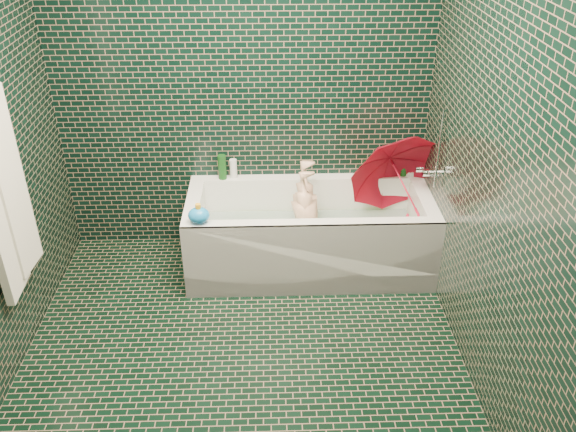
{
  "coord_description": "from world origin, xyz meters",
  "views": [
    {
      "loc": [
        0.18,
        -2.64,
        2.56
      ],
      "look_at": [
        0.29,
        0.82,
        0.53
      ],
      "focal_mm": 38.0,
      "sensor_mm": 36.0,
      "label": 1
    }
  ],
  "objects_px": {
    "umbrella": "(404,186)",
    "bath_toy": "(199,215)",
    "bathtub": "(309,241)",
    "child": "(308,225)",
    "rubber_duck": "(370,171)"
  },
  "relations": [
    {
      "from": "child",
      "to": "bath_toy",
      "type": "height_order",
      "value": "bath_toy"
    },
    {
      "from": "bathtub",
      "to": "rubber_duck",
      "type": "distance_m",
      "value": 0.68
    },
    {
      "from": "rubber_duck",
      "to": "bath_toy",
      "type": "height_order",
      "value": "bath_toy"
    },
    {
      "from": "bathtub",
      "to": "rubber_duck",
      "type": "xyz_separation_m",
      "value": [
        0.46,
        0.33,
        0.38
      ]
    },
    {
      "from": "child",
      "to": "rubber_duck",
      "type": "height_order",
      "value": "rubber_duck"
    },
    {
      "from": "bathtub",
      "to": "child",
      "type": "relative_size",
      "value": 1.87
    },
    {
      "from": "umbrella",
      "to": "bath_toy",
      "type": "distance_m",
      "value": 1.42
    },
    {
      "from": "bathtub",
      "to": "bath_toy",
      "type": "distance_m",
      "value": 0.88
    },
    {
      "from": "bathtub",
      "to": "rubber_duck",
      "type": "bearing_deg",
      "value": 36.01
    },
    {
      "from": "child",
      "to": "bath_toy",
      "type": "distance_m",
      "value": 0.86
    },
    {
      "from": "bathtub",
      "to": "bath_toy",
      "type": "xyz_separation_m",
      "value": [
        -0.73,
        -0.29,
        0.4
      ]
    },
    {
      "from": "rubber_duck",
      "to": "bath_toy",
      "type": "relative_size",
      "value": 0.78
    },
    {
      "from": "bathtub",
      "to": "umbrella",
      "type": "distance_m",
      "value": 0.77
    },
    {
      "from": "child",
      "to": "umbrella",
      "type": "xyz_separation_m",
      "value": [
        0.65,
        -0.01,
        0.31
      ]
    },
    {
      "from": "child",
      "to": "bathtub",
      "type": "bearing_deg",
      "value": 14.27
    }
  ]
}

